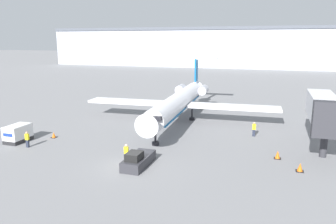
% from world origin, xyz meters
% --- Properties ---
extents(ground_plane, '(600.00, 600.00, 0.00)m').
position_xyz_m(ground_plane, '(0.00, 0.00, 0.00)').
color(ground_plane, slate).
extents(terminal_building, '(180.00, 16.80, 17.17)m').
position_xyz_m(terminal_building, '(0.00, 120.00, 8.61)').
color(terminal_building, '#9EA3AD').
rests_on(terminal_building, ground).
extents(airplane_main, '(28.46, 29.23, 8.49)m').
position_xyz_m(airplane_main, '(-0.77, 19.07, 3.00)').
color(airplane_main, white).
rests_on(airplane_main, ground).
extents(pushback_tug, '(1.83, 4.58, 1.63)m').
position_xyz_m(pushback_tug, '(0.46, 0.72, 0.59)').
color(pushback_tug, '#2D2D33').
rests_on(pushback_tug, ground).
extents(luggage_cart, '(1.82, 3.04, 2.00)m').
position_xyz_m(luggage_cart, '(-15.84, 3.32, 1.00)').
color(luggage_cart, '#232326').
rests_on(luggage_cart, ground).
extents(worker_near_tug, '(0.40, 0.26, 1.84)m').
position_xyz_m(worker_near_tug, '(-1.00, 1.24, 0.97)').
color(worker_near_tug, '#232838').
rests_on(worker_near_tug, ground).
extents(worker_by_wing, '(0.40, 0.25, 1.82)m').
position_xyz_m(worker_by_wing, '(10.16, 14.16, 0.96)').
color(worker_by_wing, '#232838').
rests_on(worker_by_wing, ground).
extents(worker_on_apron, '(0.40, 0.25, 1.81)m').
position_xyz_m(worker_on_apron, '(-13.36, 1.99, 0.95)').
color(worker_on_apron, '#232838').
rests_on(worker_on_apron, ground).
extents(traffic_cone_left, '(0.63, 0.63, 0.67)m').
position_xyz_m(traffic_cone_left, '(-12.96, 5.99, 0.32)').
color(traffic_cone_left, black).
rests_on(traffic_cone_left, ground).
extents(traffic_cone_right, '(0.68, 0.68, 0.82)m').
position_xyz_m(traffic_cone_right, '(12.96, 6.84, 0.39)').
color(traffic_cone_right, black).
rests_on(traffic_cone_right, ground).
extents(traffic_cone_mid, '(0.69, 0.69, 0.80)m').
position_xyz_m(traffic_cone_mid, '(14.88, 4.03, 0.38)').
color(traffic_cone_mid, black).
rests_on(traffic_cone_mid, ground).
extents(jet_bridge, '(3.20, 11.65, 6.19)m').
position_xyz_m(jet_bridge, '(17.33, 11.01, 4.45)').
color(jet_bridge, '#2D2D33').
rests_on(jet_bridge, ground).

